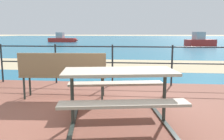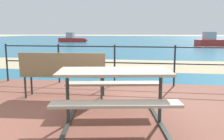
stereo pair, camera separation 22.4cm
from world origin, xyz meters
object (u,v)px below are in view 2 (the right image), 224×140
Objects in this scene: boat_mid at (72,39)px; boat_near at (211,41)px; park_bench at (63,71)px; picnic_table at (114,83)px.

boat_near is at bearing -19.22° from boat_mid.
boat_near is (7.84, 19.82, -0.14)m from park_bench.
picnic_table is at bearing -126.03° from boat_near.
boat_near is 18.43m from boat_mid.
boat_mid is (-8.77, 27.81, -0.21)m from park_bench.
picnic_table is at bearing -64.57° from boat_mid.
boat_mid is at bearing 135.86° from boat_near.
picnic_table is 1.03× the size of park_bench.
park_bench is 29.16m from boat_mid.
picnic_table is 30.65m from boat_mid.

